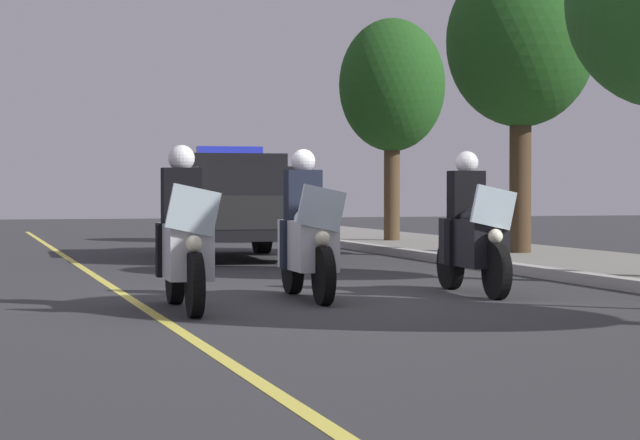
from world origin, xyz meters
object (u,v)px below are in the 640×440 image
object	(u,v)px
police_motorcycle_trailing	(472,236)
police_suv	(230,200)
tree_far_back	(521,44)
police_motorcycle_lead_left	(184,243)
tree_behind_suv	(392,87)
police_motorcycle_lead_right	(307,238)

from	to	relation	value
police_motorcycle_trailing	police_suv	distance (m)	8.46
police_motorcycle_trailing	tree_far_back	xyz separation A→B (m)	(-6.88, 3.98, 3.23)
police_suv	police_motorcycle_lead_left	bearing A→B (deg)	-15.11
tree_behind_suv	police_motorcycle_lead_right	bearing A→B (deg)	-23.88
police_motorcycle_lead_left	tree_behind_suv	xyz separation A→B (m)	(-13.69, 7.25, 2.92)
police_motorcycle_lead_right	tree_behind_suv	bearing A→B (deg)	156.12
police_motorcycle_lead_left	tree_far_back	bearing A→B (deg)	135.76
police_motorcycle_lead_right	police_suv	bearing A→B (deg)	173.60
police_motorcycle_lead_right	police_motorcycle_trailing	distance (m)	2.09
police_motorcycle_trailing	tree_behind_suv	xyz separation A→B (m)	(-12.73, 3.60, 2.92)
police_motorcycle_trailing	police_motorcycle_lead_right	bearing A→B (deg)	-87.40
police_motorcycle_trailing	police_motorcycle_lead_left	bearing A→B (deg)	-75.28
tree_far_back	police_motorcycle_lead_left	bearing A→B (deg)	-44.24
police_motorcycle_lead_left	police_suv	distance (m)	9.68
police_suv	tree_far_back	xyz separation A→B (m)	(1.49, 5.11, 2.87)
police_motorcycle_lead_right	tree_far_back	world-z (taller)	tree_far_back
tree_behind_suv	police_motorcycle_lead_left	bearing A→B (deg)	-27.90
police_suv	tree_behind_suv	bearing A→B (deg)	132.66
police_motorcycle_trailing	tree_far_back	world-z (taller)	tree_far_back
police_suv	police_motorcycle_lead_right	bearing A→B (deg)	-6.40
police_motorcycle_lead_left	police_motorcycle_lead_right	bearing A→B (deg)	118.86
police_motorcycle_lead_right	tree_far_back	size ratio (longest dim) A/B	0.39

